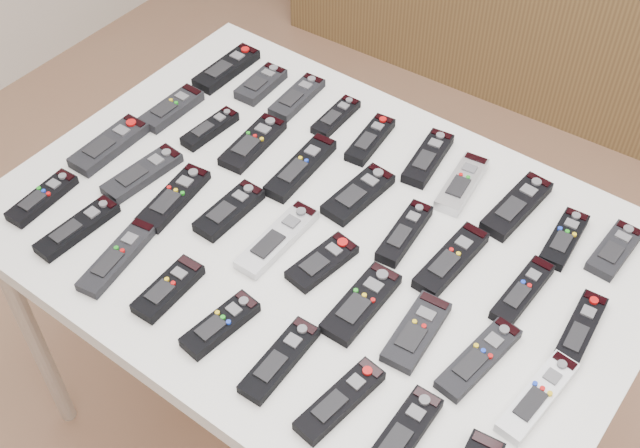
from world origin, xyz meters
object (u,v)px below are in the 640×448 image
Objects in this scene: remote_26 at (416,332)px; remote_34 at (280,360)px; remote_4 at (370,140)px; remote_30 at (78,228)px; remote_33 at (220,325)px; remote_13 at (301,167)px; remote_2 at (297,97)px; remote_24 at (322,262)px; table at (320,250)px; remote_32 at (168,289)px; remote_14 at (358,194)px; remote_17 at (522,291)px; remote_22 at (229,210)px; remote_18 at (580,331)px; remote_29 at (42,198)px; remote_12 at (253,143)px; remote_5 at (428,158)px; remote_25 at (361,303)px; remote_35 at (340,400)px; remote_11 at (210,129)px; remote_16 at (451,260)px; remote_7 at (517,206)px; remote_15 at (404,233)px; remote_9 at (614,250)px; remote_23 at (277,239)px; remote_20 at (142,173)px; remote_31 at (118,257)px; remote_19 at (109,145)px; remote_0 at (227,69)px; remote_6 at (462,184)px; remote_21 at (174,198)px; remote_1 at (261,84)px; remote_28 at (538,397)px; remote_27 at (479,358)px; remote_3 at (336,117)px.

remote_34 is (-0.15, -0.19, 0.00)m from remote_26.
remote_4 is 0.87× the size of remote_30.
remote_13 is at bearing 114.95° from remote_33.
remote_24 is (0.34, -0.36, -0.00)m from remote_2.
table is 0.32m from remote_32.
remote_17 is (0.38, -0.03, -0.00)m from remote_14.
remote_2 is 0.38m from remote_22.
remote_18 is 1.11× the size of remote_29.
remote_12 is 0.89× the size of remote_13.
remote_30 is at bearing -135.57° from remote_5.
remote_35 is (0.09, -0.18, 0.00)m from remote_25.
remote_16 reaches higher than remote_11.
remote_7 and remote_15 have the same top height.
remote_9 and remote_34 have the same top height.
remote_25 is (0.22, -0.03, 0.00)m from remote_23.
remote_20 is 0.94× the size of remote_31.
remote_2 is at bearing 58.25° from remote_19.
remote_17 reaches higher than remote_24.
remote_25 is at bearing 20.82° from remote_30.
remote_24 is at bearing -32.42° from remote_0.
remote_12 and remote_30 have the same top height.
remote_4 is at bearing 172.10° from remote_6.
remote_17 is at bearing -6.65° from remote_12.
remote_21 is (0.22, -0.03, -0.00)m from remote_19.
remote_7 is 0.64m from remote_33.
remote_24 is at bearing -76.70° from remote_4.
remote_1 is at bearing 111.90° from remote_32.
remote_22 is 0.83× the size of remote_28.
remote_20 is 0.20m from remote_29.
remote_34 is at bearing -58.15° from remote_2.
remote_11 is 0.22m from remote_21.
remote_21 is 0.57m from remote_35.
remote_27 is (0.40, -0.08, 0.07)m from table.
remote_4 is at bearing 64.19° from remote_13.
remote_21 is at bearing -161.28° from remote_17.
remote_22 is (0.34, 0.01, -0.00)m from remote_19.
remote_4 is 0.81× the size of remote_31.
remote_14 is 0.44m from remote_27.
remote_23 is (0.13, -0.37, 0.00)m from remote_3.
remote_11 is 0.72× the size of remote_13.
remote_0 and remote_32 have the same top height.
remote_4 reaches higher than remote_28.
remote_7 is at bearing 83.24° from remote_16.
remote_22 is 0.24m from remote_31.
remote_18 is at bearing 61.43° from remote_27.
remote_5 and remote_7 have the same top height.
remote_3 is 0.80× the size of remote_34.
remote_6 reaches higher than remote_34.
remote_18 is (0.03, -0.21, -0.00)m from remote_9.
remote_6 reaches higher than remote_30.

